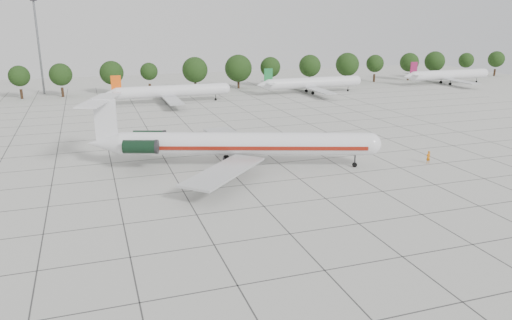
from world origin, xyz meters
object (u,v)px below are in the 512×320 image
at_px(main_airliner, 229,143).
at_px(ground_crew, 428,157).
at_px(bg_airliner_c, 171,91).
at_px(bg_airliner_e, 448,75).
at_px(bg_airliner_d, 312,83).
at_px(floodlight_mast, 38,42).

distance_m(main_airliner, ground_crew, 30.04).
xyz_separation_m(bg_airliner_c, bg_airliner_e, (89.49, 6.69, 0.00)).
bearing_deg(bg_airliner_d, floodlight_mast, 162.28).
relative_size(ground_crew, bg_airliner_c, 0.07).
xyz_separation_m(ground_crew, bg_airliner_e, (61.70, 71.95, 1.95)).
xyz_separation_m(bg_airliner_c, floodlight_mast, (-31.51, 26.10, 11.37)).
bearing_deg(floodlight_mast, bg_airliner_e, -9.11).
height_order(bg_airliner_d, bg_airliner_e, same).
bearing_deg(ground_crew, floodlight_mast, -58.33).
distance_m(ground_crew, bg_airliner_c, 70.97).
distance_m(main_airliner, bg_airliner_c, 57.43).
relative_size(bg_airliner_d, floodlight_mast, 1.11).
height_order(main_airliner, floodlight_mast, floodlight_mast).
bearing_deg(main_airliner, bg_airliner_c, 108.05).
distance_m(ground_crew, bg_airliner_d, 69.58).
xyz_separation_m(ground_crew, bg_airliner_c, (-27.80, 65.27, 1.95)).
bearing_deg(bg_airliner_c, main_airliner, -91.08).
bearing_deg(bg_airliner_c, bg_airliner_e, 4.27).
xyz_separation_m(main_airliner, bg_airliner_e, (90.57, 64.10, -0.64)).
relative_size(ground_crew, bg_airliner_e, 0.07).
bearing_deg(bg_airliner_e, floodlight_mast, 170.89).
relative_size(bg_airliner_d, bg_airliner_e, 1.00).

